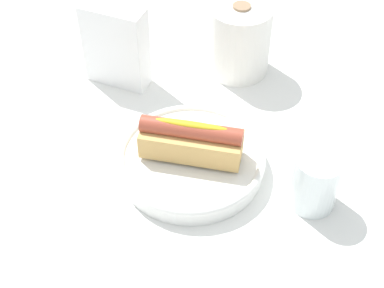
# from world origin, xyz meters

# --- Properties ---
(ground_plane) EXTENTS (2.40, 2.40, 0.00)m
(ground_plane) POSITION_xyz_m (0.00, 0.00, 0.00)
(ground_plane) COLOR white
(serving_bowl) EXTENTS (0.23, 0.23, 0.03)m
(serving_bowl) POSITION_xyz_m (0.00, -0.01, 0.02)
(serving_bowl) COLOR white
(serving_bowl) RESTS_ON ground_plane
(hotdog_front) EXTENTS (0.16, 0.08, 0.06)m
(hotdog_front) POSITION_xyz_m (0.00, -0.01, 0.06)
(hotdog_front) COLOR tan
(hotdog_front) RESTS_ON serving_bowl
(water_glass) EXTENTS (0.07, 0.07, 0.09)m
(water_glass) POSITION_xyz_m (0.19, 0.00, 0.04)
(water_glass) COLOR white
(water_glass) RESTS_ON ground_plane
(paper_towel_roll) EXTENTS (0.11, 0.11, 0.13)m
(paper_towel_roll) POSITION_xyz_m (-0.01, 0.26, 0.07)
(paper_towel_roll) COLOR white
(paper_towel_roll) RESTS_ON ground_plane
(napkin_box) EXTENTS (0.11, 0.04, 0.15)m
(napkin_box) POSITION_xyz_m (-0.20, 0.14, 0.07)
(napkin_box) COLOR white
(napkin_box) RESTS_ON ground_plane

